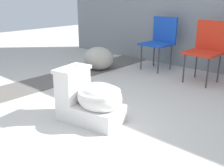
{
  "coord_description": "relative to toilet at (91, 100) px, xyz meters",
  "views": [
    {
      "loc": [
        1.67,
        -1.41,
        1.15
      ],
      "look_at": [
        -0.02,
        0.46,
        0.3
      ],
      "focal_mm": 42.0,
      "sensor_mm": 36.0,
      "label": 1
    }
  ],
  "objects": [
    {
      "name": "toilet",
      "position": [
        0.0,
        0.0,
        0.0
      ],
      "size": [
        0.69,
        0.49,
        0.52
      ],
      "rotation": [
        0.0,
        0.0,
        0.19
      ],
      "color": "white",
      "rests_on": "ground"
    },
    {
      "name": "ground_plane",
      "position": [
        0.01,
        -0.16,
        -0.22
      ],
      "size": [
        14.0,
        14.0,
        0.0
      ],
      "primitive_type": "plane",
      "color": "beige"
    },
    {
      "name": "boulder_near",
      "position": [
        -1.27,
        1.38,
        -0.03
      ],
      "size": [
        0.6,
        0.58,
        0.37
      ],
      "primitive_type": "ellipsoid",
      "rotation": [
        0.0,
        0.0,
        0.24
      ],
      "color": "#ADA899",
      "rests_on": "ground"
    },
    {
      "name": "gravel_strip",
      "position": [
        -1.35,
        0.34,
        -0.21
      ],
      "size": [
        0.56,
        8.0,
        0.01
      ],
      "primitive_type": "cube",
      "color": "#605B56",
      "rests_on": "ground"
    },
    {
      "name": "folding_chair_left",
      "position": [
        -0.57,
        2.11,
        0.29
      ],
      "size": [
        0.47,
        0.47,
        0.83
      ],
      "rotation": [
        0.0,
        0.0,
        -1.63
      ],
      "color": "#1947B2",
      "rests_on": "ground"
    },
    {
      "name": "folding_chair_middle",
      "position": [
        0.27,
        1.94,
        0.29
      ],
      "size": [
        0.46,
        0.46,
        0.83
      ],
      "rotation": [
        0.0,
        0.0,
        -1.62
      ],
      "color": "red",
      "rests_on": "ground"
    }
  ]
}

